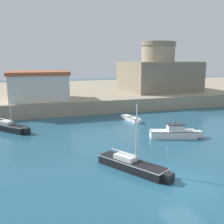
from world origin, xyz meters
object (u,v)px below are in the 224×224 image
sailboat_black_2 (132,165)px  sailboat_black_4 (10,127)px  motorboat_white_3 (175,133)px  fortress (158,73)px  harbor_shed_mid_row (38,85)px  dinghy_white_5 (131,119)px

sailboat_black_2 → sailboat_black_4: bearing=122.8°
motorboat_white_3 → fortress: fortress is taller
sailboat_black_2 → sailboat_black_4: sailboat_black_2 is taller
sailboat_black_2 → harbor_shed_mid_row: size_ratio=0.66×
sailboat_black_2 → harbor_shed_mid_row: bearing=102.7°
sailboat_black_4 → fortress: 32.78m
sailboat_black_4 → harbor_shed_mid_row: 11.69m
fortress → harbor_shed_mid_row: bearing=-165.9°
motorboat_white_3 → fortress: 27.47m
motorboat_white_3 → sailboat_black_4: sailboat_black_4 is taller
dinghy_white_5 → harbor_shed_mid_row: (-11.85, 9.76, 4.06)m
dinghy_white_5 → sailboat_black_4: bearing=-178.1°
dinghy_white_5 → motorboat_white_3: bearing=-80.9°
dinghy_white_5 → fortress: (12.15, 15.81, 5.32)m
sailboat_black_2 → motorboat_white_3: size_ratio=1.07×
sailboat_black_2 → sailboat_black_4: 17.75m
sailboat_black_4 → fortress: (27.94, 16.34, 5.16)m
sailboat_black_2 → motorboat_white_3: (7.61, 6.49, 0.13)m
sailboat_black_2 → motorboat_white_3: sailboat_black_2 is taller
sailboat_black_2 → fortress: bearing=59.6°
sailboat_black_4 → dinghy_white_5: sailboat_black_4 is taller
motorboat_white_3 → harbor_shed_mid_row: size_ratio=0.62×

